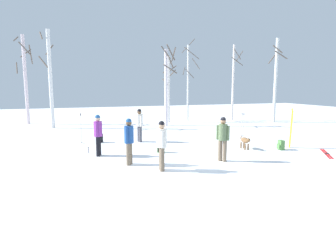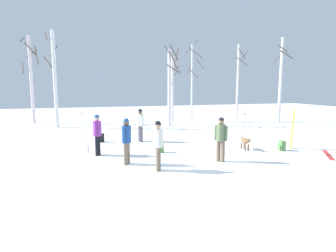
{
  "view_description": "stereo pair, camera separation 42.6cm",
  "coord_description": "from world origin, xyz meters",
  "px_view_note": "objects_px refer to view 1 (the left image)",
  "views": [
    {
      "loc": [
        -4.82,
        -9.77,
        2.86
      ],
      "look_at": [
        -0.66,
        2.72,
        1.0
      ],
      "focal_mm": 30.09,
      "sensor_mm": 36.0,
      "label": 1
    },
    {
      "loc": [
        -4.41,
        -9.9,
        2.86
      ],
      "look_at": [
        -0.66,
        2.72,
        1.0
      ],
      "focal_mm": 30.09,
      "sensor_mm": 36.0,
      "label": 2
    }
  ],
  "objects_px": {
    "person_2": "(139,123)",
    "birch_tree_5": "(233,81)",
    "birch_tree_1": "(50,78)",
    "birch_tree_4": "(188,81)",
    "ski_pair_planted_0": "(291,128)",
    "ski_poles_1": "(243,124)",
    "person_1": "(223,136)",
    "birch_tree_2": "(167,85)",
    "backpack_1": "(100,138)",
    "water_bottle_0": "(88,150)",
    "birch_tree_3": "(169,88)",
    "birch_tree_6": "(276,79)",
    "dog": "(245,141)",
    "ski_pair_lying_0": "(326,154)",
    "backpack_2": "(161,148)",
    "backpack_0": "(281,145)",
    "person_0": "(162,142)",
    "person_3": "(98,132)",
    "ski_poles_0": "(81,128)",
    "birch_tree_0": "(25,77)",
    "person_4": "(129,138)"
  },
  "relations": [
    {
      "from": "person_3",
      "to": "ski_poles_0",
      "type": "xyz_separation_m",
      "value": [
        -0.61,
        2.86,
        -0.17
      ]
    },
    {
      "from": "person_2",
      "to": "birch_tree_5",
      "type": "xyz_separation_m",
      "value": [
        9.55,
        6.72,
        2.29
      ]
    },
    {
      "from": "dog",
      "to": "ski_poles_0",
      "type": "relative_size",
      "value": 0.59
    },
    {
      "from": "person_1",
      "to": "birch_tree_2",
      "type": "height_order",
      "value": "birch_tree_2"
    },
    {
      "from": "person_1",
      "to": "birch_tree_6",
      "type": "xyz_separation_m",
      "value": [
        9.83,
        9.26,
        2.42
      ]
    },
    {
      "from": "ski_poles_0",
      "to": "birch_tree_4",
      "type": "bearing_deg",
      "value": 39.08
    },
    {
      "from": "dog",
      "to": "birch_tree_3",
      "type": "relative_size",
      "value": 0.17
    },
    {
      "from": "dog",
      "to": "backpack_2",
      "type": "distance_m",
      "value": 3.89
    },
    {
      "from": "birch_tree_6",
      "to": "birch_tree_3",
      "type": "bearing_deg",
      "value": 160.07
    },
    {
      "from": "ski_pair_planted_0",
      "to": "ski_pair_lying_0",
      "type": "distance_m",
      "value": 1.82
    },
    {
      "from": "backpack_0",
      "to": "person_0",
      "type": "bearing_deg",
      "value": -167.77
    },
    {
      "from": "ski_pair_lying_0",
      "to": "backpack_0",
      "type": "relative_size",
      "value": 3.63
    },
    {
      "from": "ski_pair_lying_0",
      "to": "backpack_2",
      "type": "bearing_deg",
      "value": 159.52
    },
    {
      "from": "backpack_1",
      "to": "water_bottle_0",
      "type": "bearing_deg",
      "value": -107.09
    },
    {
      "from": "ski_pair_planted_0",
      "to": "ski_poles_1",
      "type": "xyz_separation_m",
      "value": [
        -0.43,
        3.3,
        -0.19
      ]
    },
    {
      "from": "person_3",
      "to": "birch_tree_0",
      "type": "height_order",
      "value": "birch_tree_0"
    },
    {
      "from": "backpack_0",
      "to": "birch_tree_3",
      "type": "xyz_separation_m",
      "value": [
        -1.6,
        11.25,
        2.51
      ]
    },
    {
      "from": "person_2",
      "to": "dog",
      "type": "bearing_deg",
      "value": -37.66
    },
    {
      "from": "ski_poles_1",
      "to": "birch_tree_0",
      "type": "xyz_separation_m",
      "value": [
        -12.48,
        9.99,
        2.79
      ]
    },
    {
      "from": "birch_tree_2",
      "to": "birch_tree_3",
      "type": "xyz_separation_m",
      "value": [
        0.84,
        2.03,
        -0.26
      ]
    },
    {
      "from": "person_0",
      "to": "birch_tree_5",
      "type": "xyz_separation_m",
      "value": [
        9.95,
        11.9,
        2.29
      ]
    },
    {
      "from": "person_4",
      "to": "dog",
      "type": "bearing_deg",
      "value": 8.93
    },
    {
      "from": "backpack_1",
      "to": "person_4",
      "type": "bearing_deg",
      "value": -81.8
    },
    {
      "from": "ski_pair_lying_0",
      "to": "water_bottle_0",
      "type": "distance_m",
      "value": 10.22
    },
    {
      "from": "ski_pair_lying_0",
      "to": "water_bottle_0",
      "type": "height_order",
      "value": "water_bottle_0"
    },
    {
      "from": "birch_tree_0",
      "to": "person_2",
      "type": "bearing_deg",
      "value": -55.76
    },
    {
      "from": "ski_poles_0",
      "to": "ski_poles_1",
      "type": "relative_size",
      "value": 1.12
    },
    {
      "from": "ski_pair_lying_0",
      "to": "backpack_2",
      "type": "xyz_separation_m",
      "value": [
        -6.64,
        2.48,
        0.2
      ]
    },
    {
      "from": "ski_pair_planted_0",
      "to": "person_3",
      "type": "bearing_deg",
      "value": 171.5
    },
    {
      "from": "person_0",
      "to": "person_1",
      "type": "distance_m",
      "value": 2.61
    },
    {
      "from": "ski_poles_0",
      "to": "birch_tree_2",
      "type": "xyz_separation_m",
      "value": [
        6.11,
        4.89,
        2.18
      ]
    },
    {
      "from": "ski_poles_1",
      "to": "backpack_1",
      "type": "height_order",
      "value": "ski_poles_1"
    },
    {
      "from": "birch_tree_2",
      "to": "person_0",
      "type": "bearing_deg",
      "value": -109.01
    },
    {
      "from": "dog",
      "to": "birch_tree_4",
      "type": "distance_m",
      "value": 11.29
    },
    {
      "from": "birch_tree_1",
      "to": "birch_tree_4",
      "type": "height_order",
      "value": "birch_tree_4"
    },
    {
      "from": "birch_tree_4",
      "to": "birch_tree_6",
      "type": "relative_size",
      "value": 1.03
    },
    {
      "from": "person_2",
      "to": "backpack_2",
      "type": "bearing_deg",
      "value": -82.38
    },
    {
      "from": "ski_poles_0",
      "to": "birch_tree_6",
      "type": "distance_m",
      "value": 15.64
    },
    {
      "from": "person_4",
      "to": "backpack_2",
      "type": "height_order",
      "value": "person_4"
    },
    {
      "from": "birch_tree_3",
      "to": "birch_tree_6",
      "type": "distance_m",
      "value": 8.47
    },
    {
      "from": "birch_tree_0",
      "to": "birch_tree_6",
      "type": "bearing_deg",
      "value": -15.4
    },
    {
      "from": "birch_tree_3",
      "to": "backpack_0",
      "type": "bearing_deg",
      "value": -81.89
    },
    {
      "from": "backpack_1",
      "to": "birch_tree_4",
      "type": "height_order",
      "value": "birch_tree_4"
    },
    {
      "from": "person_1",
      "to": "person_2",
      "type": "relative_size",
      "value": 1.0
    },
    {
      "from": "ski_pair_planted_0",
      "to": "birch_tree_4",
      "type": "xyz_separation_m",
      "value": [
        -0.54,
        11.21,
        2.4
      ]
    },
    {
      "from": "birch_tree_1",
      "to": "birch_tree_4",
      "type": "relative_size",
      "value": 0.98
    },
    {
      "from": "person_3",
      "to": "backpack_2",
      "type": "bearing_deg",
      "value": -5.51
    },
    {
      "from": "water_bottle_0",
      "to": "person_0",
      "type": "bearing_deg",
      "value": -56.44
    },
    {
      "from": "ski_pair_lying_0",
      "to": "ski_poles_1",
      "type": "xyz_separation_m",
      "value": [
        -1.06,
        4.75,
        0.72
      ]
    },
    {
      "from": "person_4",
      "to": "ski_poles_0",
      "type": "height_order",
      "value": "person_4"
    }
  ]
}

